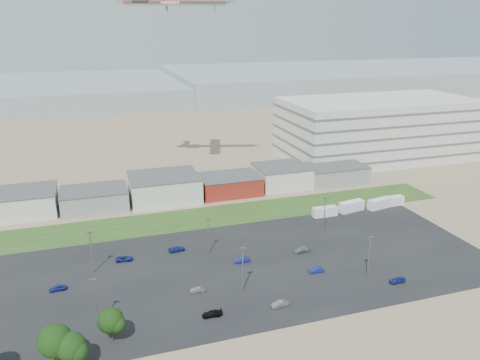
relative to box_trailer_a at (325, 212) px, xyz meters
name	(u,v)px	position (x,y,z in m)	size (l,w,h in m)	color
ground	(254,317)	(-37.46, -41.81, -1.42)	(700.00, 700.00, 0.00)	#8C7A59
parking_lot	(246,266)	(-32.46, -21.81, -1.41)	(120.00, 50.00, 0.01)	black
grass_strip	(195,218)	(-37.46, 10.19, -1.41)	(160.00, 16.00, 0.02)	#30481B
hills_backdrop	(172,88)	(2.54, 273.19, 3.08)	(700.00, 200.00, 9.00)	gray
building_row	(130,191)	(-54.46, 29.19, 2.58)	(170.00, 20.00, 8.00)	silver
parking_garage	(378,128)	(52.54, 53.19, 11.08)	(80.00, 40.00, 25.00)	silver
box_trailer_a	(325,212)	(0.00, 0.00, 0.00)	(7.55, 2.36, 2.83)	silver
box_trailer_b	(351,206)	(9.67, 1.03, 0.15)	(8.34, 2.61, 3.13)	silver
box_trailer_c	(379,204)	(19.33, 0.46, 0.09)	(8.05, 2.52, 3.02)	silver
box_trailer_d	(392,201)	(24.57, 1.21, 0.01)	(7.61, 2.38, 2.86)	silver
tree_mid	(56,344)	(-73.49, -44.68, 3.12)	(6.05, 6.05, 9.08)	black
tree_right	(71,349)	(-71.05, -46.03, 2.48)	(5.19, 5.19, 7.79)	black
tree_near	(111,323)	(-64.42, -40.56, 2.38)	(5.06, 5.06, 7.58)	black
lightpole_front_l	(95,302)	(-66.84, -34.32, 3.43)	(1.14, 0.48, 9.69)	slate
lightpole_front_m	(243,270)	(-36.56, -31.92, 3.76)	(1.22, 0.51, 10.35)	slate
lightpole_front_r	(369,257)	(-7.55, -34.97, 3.59)	(1.18, 0.49, 10.01)	slate
lightpole_back_l	(92,252)	(-67.02, -13.61, 3.76)	(1.22, 0.51, 10.34)	slate
lightpole_back_m	(208,236)	(-39.21, -12.63, 3.28)	(1.10, 0.46, 9.39)	slate
lightpole_back_r	(325,215)	(-5.84, -10.48, 3.73)	(1.21, 0.50, 10.29)	slate
airliner	(175,1)	(-33.46, 49.87, 60.92)	(41.59, 28.36, 12.29)	silver
parked_car_1	(316,270)	(-17.72, -29.66, -0.82)	(1.25, 3.59, 1.18)	navy
parked_car_2	(397,280)	(-2.65, -39.37, -0.78)	(1.49, 3.71, 1.26)	navy
parked_car_3	(212,314)	(-45.23, -38.82, -0.84)	(1.61, 3.97, 1.15)	black
parked_car_4	(198,290)	(-45.87, -29.28, -0.87)	(1.15, 3.31, 1.09)	#595B5E
parked_car_5	(58,288)	(-74.62, -19.38, -0.80)	(1.45, 3.60, 1.23)	navy
parked_car_6	(177,249)	(-46.62, -9.03, -0.81)	(1.71, 4.21, 1.22)	navy
parked_car_7	(242,260)	(-32.63, -19.71, -0.79)	(1.32, 3.79, 1.25)	navy
parked_car_9	(124,259)	(-59.80, -10.10, -0.84)	(1.92, 4.16, 1.16)	navy
parked_car_10	(57,343)	(-73.96, -39.11, -0.78)	(1.77, 4.36, 1.27)	#595B5E
parked_car_12	(302,250)	(-16.56, -19.26, -0.78)	(1.78, 4.38, 1.27)	#A5A5AA
parked_car_13	(280,304)	(-31.13, -39.81, -0.79)	(1.32, 3.78, 1.24)	#595B5E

